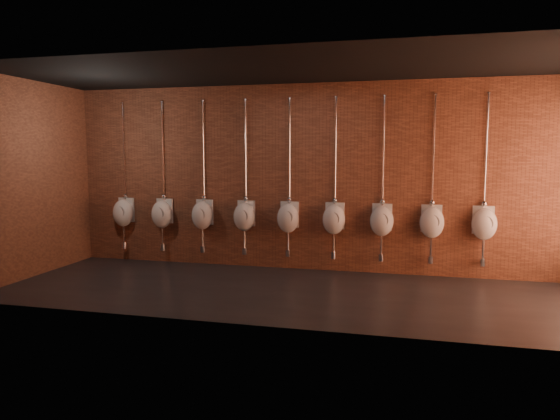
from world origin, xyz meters
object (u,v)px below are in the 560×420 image
at_px(urinal_0, 123,212).
at_px(urinal_7, 432,221).
at_px(urinal_1, 162,213).
at_px(urinal_8, 484,223).
at_px(urinal_3, 244,216).
at_px(urinal_5, 334,219).
at_px(urinal_2, 202,215).
at_px(urinal_6, 382,220).
at_px(urinal_4, 288,217).

xyz_separation_m(urinal_0, urinal_7, (5.54, 0.00, 0.00)).
relative_size(urinal_1, urinal_7, 1.00).
bearing_deg(urinal_0, urinal_8, 0.00).
relative_size(urinal_7, urinal_8, 1.00).
bearing_deg(urinal_3, urinal_5, 0.00).
xyz_separation_m(urinal_2, urinal_6, (3.17, 0.00, 0.00)).
bearing_deg(urinal_6, urinal_7, 0.00).
bearing_deg(urinal_4, urinal_8, 0.00).
bearing_deg(urinal_7, urinal_4, 180.00).
relative_size(urinal_3, urinal_7, 1.00).
bearing_deg(urinal_3, urinal_0, 180.00).
xyz_separation_m(urinal_1, urinal_6, (3.96, 0.00, 0.00)).
height_order(urinal_2, urinal_7, same).
height_order(urinal_4, urinal_8, same).
height_order(urinal_2, urinal_8, same).
height_order(urinal_0, urinal_5, same).
bearing_deg(urinal_6, urinal_5, 180.00).
bearing_deg(urinal_5, urinal_4, 180.00).
distance_m(urinal_7, urinal_8, 0.79).
bearing_deg(urinal_2, urinal_0, 180.00).
xyz_separation_m(urinal_0, urinal_1, (0.79, 0.00, 0.00)).
bearing_deg(urinal_5, urinal_3, 180.00).
height_order(urinal_4, urinal_6, same).
relative_size(urinal_1, urinal_6, 1.00).
xyz_separation_m(urinal_3, urinal_4, (0.79, 0.00, 0.00)).
bearing_deg(urinal_6, urinal_2, 180.00).
height_order(urinal_6, urinal_7, same).
bearing_deg(urinal_8, urinal_0, 180.00).
bearing_deg(urinal_5, urinal_0, 180.00).
distance_m(urinal_0, urinal_6, 4.75).
bearing_deg(urinal_1, urinal_7, 0.00).
relative_size(urinal_1, urinal_2, 1.00).
distance_m(urinal_0, urinal_1, 0.79).
relative_size(urinal_5, urinal_6, 1.00).
relative_size(urinal_1, urinal_4, 1.00).
xyz_separation_m(urinal_2, urinal_5, (2.37, 0.00, 0.00)).
height_order(urinal_1, urinal_3, same).
bearing_deg(urinal_3, urinal_8, 0.00).
distance_m(urinal_5, urinal_6, 0.79).
distance_m(urinal_3, urinal_7, 3.17).
xyz_separation_m(urinal_2, urinal_3, (0.79, 0.00, 0.00)).
bearing_deg(urinal_6, urinal_3, 180.00).
relative_size(urinal_2, urinal_3, 1.00).
height_order(urinal_0, urinal_7, same).
height_order(urinal_3, urinal_6, same).
xyz_separation_m(urinal_0, urinal_6, (4.75, 0.00, 0.00)).
height_order(urinal_1, urinal_6, same).
bearing_deg(urinal_4, urinal_2, 180.00).
distance_m(urinal_0, urinal_8, 6.33).
relative_size(urinal_2, urinal_5, 1.00).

